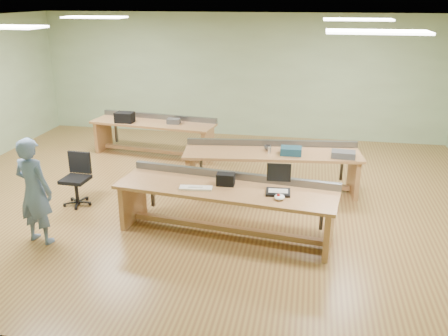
{
  "coord_description": "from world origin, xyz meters",
  "views": [
    {
      "loc": [
        1.77,
        -7.59,
        3.39
      ],
      "look_at": [
        0.47,
        -0.6,
        0.78
      ],
      "focal_mm": 38.0,
      "sensor_mm": 36.0,
      "label": 1
    }
  ],
  "objects_px": {
    "workbench_front": "(226,199)",
    "workbench_mid": "(272,161)",
    "parts_bin_grey": "(343,154)",
    "mug": "(268,148)",
    "workbench_back": "(154,130)",
    "task_chair": "(77,186)",
    "camera_bag": "(226,179)",
    "parts_bin_teal": "(291,151)",
    "drinks_can": "(270,150)",
    "laptop_base": "(278,192)",
    "person": "(34,191)"
  },
  "relations": [
    {
      "from": "workbench_back",
      "to": "mug",
      "type": "height_order",
      "value": "workbench_back"
    },
    {
      "from": "person",
      "to": "parts_bin_teal",
      "type": "xyz_separation_m",
      "value": [
        3.47,
        2.42,
        0.03
      ]
    },
    {
      "from": "laptop_base",
      "to": "drinks_can",
      "type": "bearing_deg",
      "value": 95.71
    },
    {
      "from": "task_chair",
      "to": "parts_bin_grey",
      "type": "height_order",
      "value": "task_chair"
    },
    {
      "from": "task_chair",
      "to": "mug",
      "type": "relative_size",
      "value": 7.3
    },
    {
      "from": "task_chair",
      "to": "parts_bin_grey",
      "type": "xyz_separation_m",
      "value": [
        4.43,
        1.09,
        0.48
      ]
    },
    {
      "from": "task_chair",
      "to": "parts_bin_teal",
      "type": "distance_m",
      "value": 3.73
    },
    {
      "from": "drinks_can",
      "to": "parts_bin_grey",
      "type": "bearing_deg",
      "value": 0.07
    },
    {
      "from": "workbench_mid",
      "to": "camera_bag",
      "type": "distance_m",
      "value": 1.82
    },
    {
      "from": "workbench_mid",
      "to": "camera_bag",
      "type": "bearing_deg",
      "value": -113.85
    },
    {
      "from": "workbench_front",
      "to": "workbench_mid",
      "type": "bearing_deg",
      "value": 81.21
    },
    {
      "from": "workbench_front",
      "to": "person",
      "type": "xyz_separation_m",
      "value": [
        -2.62,
        -0.73,
        0.22
      ]
    },
    {
      "from": "camera_bag",
      "to": "mug",
      "type": "distance_m",
      "value": 1.82
    },
    {
      "from": "task_chair",
      "to": "drinks_can",
      "type": "distance_m",
      "value": 3.37
    },
    {
      "from": "camera_bag",
      "to": "parts_bin_grey",
      "type": "height_order",
      "value": "camera_bag"
    },
    {
      "from": "workbench_mid",
      "to": "task_chair",
      "type": "height_order",
      "value": "task_chair"
    },
    {
      "from": "camera_bag",
      "to": "parts_bin_teal",
      "type": "bearing_deg",
      "value": 60.47
    },
    {
      "from": "workbench_mid",
      "to": "mug",
      "type": "xyz_separation_m",
      "value": [
        -0.08,
        0.05,
        0.24
      ]
    },
    {
      "from": "camera_bag",
      "to": "person",
      "type": "bearing_deg",
      "value": -163.93
    },
    {
      "from": "person",
      "to": "parts_bin_teal",
      "type": "bearing_deg",
      "value": -132.81
    },
    {
      "from": "workbench_front",
      "to": "camera_bag",
      "type": "distance_m",
      "value": 0.28
    },
    {
      "from": "workbench_back",
      "to": "drinks_can",
      "type": "xyz_separation_m",
      "value": [
        2.72,
        -1.71,
        0.25
      ]
    },
    {
      "from": "laptop_base",
      "to": "parts_bin_teal",
      "type": "xyz_separation_m",
      "value": [
        0.09,
        1.79,
        0.05
      ]
    },
    {
      "from": "laptop_base",
      "to": "camera_bag",
      "type": "height_order",
      "value": "camera_bag"
    },
    {
      "from": "task_chair",
      "to": "workbench_front",
      "type": "bearing_deg",
      "value": -10.07
    },
    {
      "from": "workbench_mid",
      "to": "camera_bag",
      "type": "height_order",
      "value": "camera_bag"
    },
    {
      "from": "drinks_can",
      "to": "laptop_base",
      "type": "bearing_deg",
      "value": -80.73
    },
    {
      "from": "workbench_mid",
      "to": "parts_bin_grey",
      "type": "xyz_separation_m",
      "value": [
        1.24,
        -0.11,
        0.24
      ]
    },
    {
      "from": "task_chair",
      "to": "mug",
      "type": "height_order",
      "value": "task_chair"
    },
    {
      "from": "parts_bin_grey",
      "to": "mug",
      "type": "bearing_deg",
      "value": 173.39
    },
    {
      "from": "workbench_back",
      "to": "mug",
      "type": "xyz_separation_m",
      "value": [
        2.67,
        -1.56,
        0.24
      ]
    },
    {
      "from": "workbench_back",
      "to": "laptop_base",
      "type": "xyz_separation_m",
      "value": [
        3.01,
        -3.5,
        0.21
      ]
    },
    {
      "from": "camera_bag",
      "to": "parts_bin_grey",
      "type": "bearing_deg",
      "value": 41.24
    },
    {
      "from": "workbench_mid",
      "to": "drinks_can",
      "type": "height_order",
      "value": "same"
    },
    {
      "from": "laptop_base",
      "to": "drinks_can",
      "type": "xyz_separation_m",
      "value": [
        -0.29,
        1.79,
        0.04
      ]
    },
    {
      "from": "camera_bag",
      "to": "mug",
      "type": "bearing_deg",
      "value": 74.67
    },
    {
      "from": "workbench_mid",
      "to": "parts_bin_grey",
      "type": "relative_size",
      "value": 8.0
    },
    {
      "from": "task_chair",
      "to": "parts_bin_teal",
      "type": "relative_size",
      "value": 2.43
    },
    {
      "from": "workbench_front",
      "to": "parts_bin_teal",
      "type": "height_order",
      "value": "parts_bin_teal"
    },
    {
      "from": "workbench_back",
      "to": "workbench_mid",
      "type": "bearing_deg",
      "value": -23.04
    },
    {
      "from": "workbench_front",
      "to": "workbench_back",
      "type": "height_order",
      "value": "same"
    },
    {
      "from": "task_chair",
      "to": "parts_bin_grey",
      "type": "distance_m",
      "value": 4.59
    },
    {
      "from": "person",
      "to": "parts_bin_grey",
      "type": "relative_size",
      "value": 3.91
    },
    {
      "from": "parts_bin_teal",
      "to": "parts_bin_grey",
      "type": "bearing_deg",
      "value": -0.16
    },
    {
      "from": "workbench_front",
      "to": "parts_bin_teal",
      "type": "relative_size",
      "value": 9.07
    },
    {
      "from": "laptop_base",
      "to": "drinks_can",
      "type": "relative_size",
      "value": 3.11
    },
    {
      "from": "workbench_back",
      "to": "camera_bag",
      "type": "relative_size",
      "value": 10.83
    },
    {
      "from": "workbench_mid",
      "to": "parts_bin_teal",
      "type": "height_order",
      "value": "parts_bin_teal"
    },
    {
      "from": "workbench_front",
      "to": "workbench_mid",
      "type": "relative_size",
      "value": 1.03
    },
    {
      "from": "workbench_mid",
      "to": "mug",
      "type": "relative_size",
      "value": 26.45
    }
  ]
}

